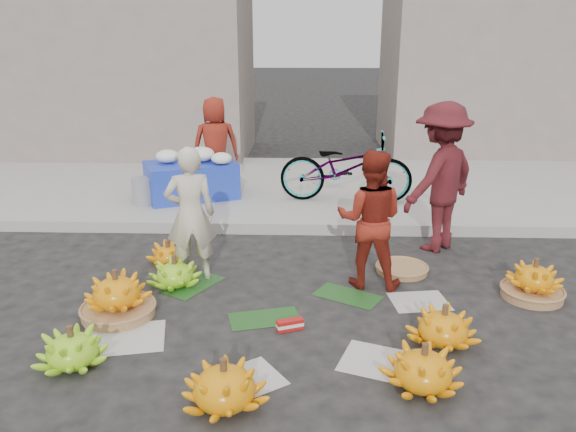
{
  "coord_description": "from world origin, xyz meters",
  "views": [
    {
      "loc": [
        0.28,
        -4.84,
        2.52
      ],
      "look_at": [
        0.08,
        0.74,
        0.7
      ],
      "focal_mm": 35.0,
      "sensor_mm": 36.0,
      "label": 1
    }
  ],
  "objects_px": {
    "banana_bunch_0": "(117,296)",
    "vendor_cream": "(191,214)",
    "banana_bunch_4": "(444,327)",
    "flower_table": "(192,177)",
    "bicycle": "(346,167)"
  },
  "relations": [
    {
      "from": "banana_bunch_0",
      "to": "bicycle",
      "type": "height_order",
      "value": "bicycle"
    },
    {
      "from": "flower_table",
      "to": "bicycle",
      "type": "xyz_separation_m",
      "value": [
        2.33,
        -0.1,
        0.2
      ]
    },
    {
      "from": "flower_table",
      "to": "banana_bunch_4",
      "type": "bearing_deg",
      "value": -77.79
    },
    {
      "from": "flower_table",
      "to": "bicycle",
      "type": "height_order",
      "value": "bicycle"
    },
    {
      "from": "banana_bunch_0",
      "to": "bicycle",
      "type": "xyz_separation_m",
      "value": [
        2.33,
        3.48,
        0.43
      ]
    },
    {
      "from": "banana_bunch_4",
      "to": "vendor_cream",
      "type": "distance_m",
      "value": 2.76
    },
    {
      "from": "banana_bunch_0",
      "to": "flower_table",
      "type": "height_order",
      "value": "flower_table"
    },
    {
      "from": "banana_bunch_4",
      "to": "vendor_cream",
      "type": "xyz_separation_m",
      "value": [
        -2.38,
        1.28,
        0.56
      ]
    },
    {
      "from": "banana_bunch_0",
      "to": "banana_bunch_4",
      "type": "relative_size",
      "value": 1.3
    },
    {
      "from": "vendor_cream",
      "to": "bicycle",
      "type": "distance_m",
      "value": 3.16
    },
    {
      "from": "banana_bunch_4",
      "to": "bicycle",
      "type": "bearing_deg",
      "value": 98.73
    },
    {
      "from": "flower_table",
      "to": "banana_bunch_0",
      "type": "bearing_deg",
      "value": -114.1
    },
    {
      "from": "banana_bunch_0",
      "to": "vendor_cream",
      "type": "xyz_separation_m",
      "value": [
        0.54,
        0.88,
        0.52
      ]
    },
    {
      "from": "banana_bunch_0",
      "to": "vendor_cream",
      "type": "bearing_deg",
      "value": 58.47
    },
    {
      "from": "banana_bunch_4",
      "to": "bicycle",
      "type": "xyz_separation_m",
      "value": [
        -0.6,
        3.88,
        0.47
      ]
    }
  ]
}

